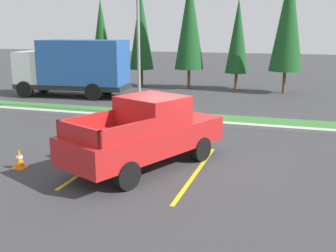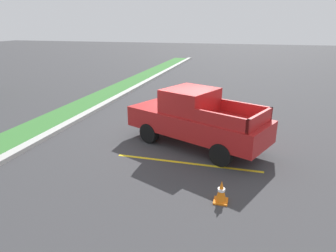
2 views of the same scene
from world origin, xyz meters
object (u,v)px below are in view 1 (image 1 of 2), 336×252
at_px(pickup_truck_main, 147,133).
at_px(traffic_cone, 19,159).
at_px(cypress_tree_rightmost, 288,18).
at_px(cypress_tree_right_inner, 238,36).
at_px(cypress_tree_leftmost, 101,35).
at_px(cargo_truck_distant, 74,66).
at_px(street_light, 137,30).
at_px(cypress_tree_center, 190,22).
at_px(cypress_tree_left_inner, 141,30).

height_order(pickup_truck_main, traffic_cone, pickup_truck_main).
xyz_separation_m(pickup_truck_main, cypress_tree_rightmost, (3.36, 15.97, 3.64)).
bearing_deg(pickup_truck_main, traffic_cone, -159.35).
bearing_deg(cypress_tree_right_inner, cypress_tree_leftmost, -177.84).
xyz_separation_m(pickup_truck_main, cypress_tree_right_inner, (0.12, 17.12, 2.52)).
height_order(cargo_truck_distant, cypress_tree_leftmost, cypress_tree_leftmost).
height_order(cypress_tree_leftmost, traffic_cone, cypress_tree_leftmost).
height_order(street_light, cypress_tree_right_inner, street_light).
bearing_deg(cypress_tree_center, street_light, -89.75).
bearing_deg(cypress_tree_rightmost, cypress_tree_leftmost, 176.70).
bearing_deg(cypress_tree_center, pickup_truck_main, -79.49).
xyz_separation_m(pickup_truck_main, cypress_tree_center, (-2.98, 16.08, 3.43)).
relative_size(cargo_truck_distant, cypress_tree_right_inner, 1.16).
bearing_deg(pickup_truck_main, cypress_tree_leftmost, 120.62).
bearing_deg(cypress_tree_left_inner, cypress_tree_leftmost, 175.77).
distance_m(cypress_tree_leftmost, cypress_tree_left_inner, 3.29).
bearing_deg(cypress_tree_left_inner, cargo_truck_distant, -110.18).
relative_size(cargo_truck_distant, cypress_tree_left_inner, 1.04).
bearing_deg(cargo_truck_distant, street_light, -35.47).
bearing_deg(cypress_tree_leftmost, street_light, -55.47).
bearing_deg(cypress_tree_center, cypress_tree_left_inner, 173.42).
height_order(street_light, cypress_tree_rightmost, cypress_tree_rightmost).
height_order(pickup_truck_main, cypress_tree_leftmost, cypress_tree_leftmost).
bearing_deg(traffic_cone, cypress_tree_center, 88.25).
bearing_deg(cypress_tree_left_inner, pickup_truck_main, -68.08).
bearing_deg(cypress_tree_center, cargo_truck_distant, -137.30).
xyz_separation_m(street_light, cypress_tree_center, (-0.04, 9.46, 0.48)).
relative_size(cargo_truck_distant, traffic_cone, 11.64).
bearing_deg(street_light, cypress_tree_center, 90.25).
xyz_separation_m(pickup_truck_main, cypress_tree_left_inner, (-6.64, 16.50, 2.92)).
height_order(cypress_tree_left_inner, cypress_tree_center, cypress_tree_center).
relative_size(street_light, cypress_tree_right_inner, 1.14).
xyz_separation_m(cypress_tree_center, cypress_tree_rightmost, (6.34, -0.10, 0.21)).
bearing_deg(cypress_tree_left_inner, cypress_tree_center, -6.58).
xyz_separation_m(street_light, cypress_tree_right_inner, (3.06, 10.51, -0.44)).
distance_m(street_light, traffic_cone, 8.78).
relative_size(pickup_truck_main, cargo_truck_distant, 0.79).
bearing_deg(traffic_cone, cypress_tree_rightmost, 68.33).
relative_size(cypress_tree_leftmost, cypress_tree_left_inner, 0.92).
relative_size(cypress_tree_leftmost, cypress_tree_center, 0.81).
relative_size(cargo_truck_distant, cypress_tree_leftmost, 1.13).
bearing_deg(street_light, cypress_tree_leftmost, 124.53).
relative_size(pickup_truck_main, cypress_tree_right_inner, 0.91).
xyz_separation_m(cargo_truck_distant, cypress_tree_right_inner, (8.87, 6.37, 1.71)).
relative_size(cypress_tree_left_inner, cypress_tree_center, 0.89).
height_order(cargo_truck_distant, cypress_tree_right_inner, cypress_tree_right_inner).
relative_size(cypress_tree_center, cypress_tree_right_inner, 1.26).
xyz_separation_m(cypress_tree_leftmost, traffic_cone, (6.39, -18.06, -3.35)).
bearing_deg(cypress_tree_left_inner, cypress_tree_right_inner, 5.25).
xyz_separation_m(cargo_truck_distant, cypress_tree_rightmost, (12.11, 5.22, 2.84)).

